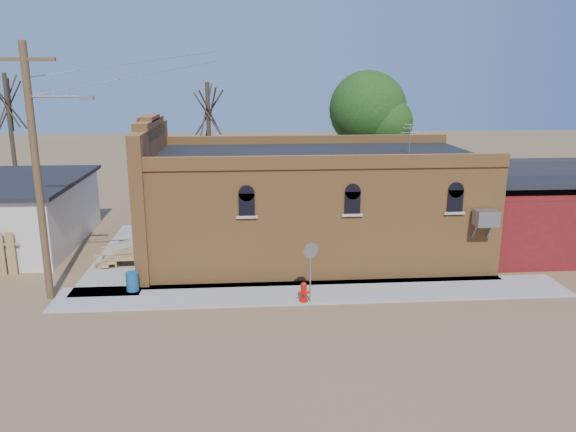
{
  "coord_description": "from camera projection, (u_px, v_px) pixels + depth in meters",
  "views": [
    {
      "loc": [
        -1.04,
        -18.5,
        7.95
      ],
      "look_at": [
        0.65,
        3.23,
        2.4
      ],
      "focal_mm": 35.0,
      "sensor_mm": 36.0,
      "label": 1
    }
  ],
  "objects": [
    {
      "name": "tree_bare_far",
      "position": [
        8.0,
        103.0,
        30.82
      ],
      "size": [
        2.8,
        2.8,
        8.16
      ],
      "color": "#3F2F24",
      "rests_on": "ground"
    },
    {
      "name": "utility_pole",
      "position": [
        38.0,
        169.0,
        19.28
      ],
      "size": [
        3.12,
        0.26,
        9.0
      ],
      "color": "brown",
      "rests_on": "ground"
    },
    {
      "name": "tree_leafy",
      "position": [
        368.0,
        110.0,
        31.94
      ],
      "size": [
        4.4,
        4.4,
        8.15
      ],
      "color": "#3F2F24",
      "rests_on": "ground"
    },
    {
      "name": "red_shed",
      "position": [
        522.0,
        202.0,
        25.53
      ],
      "size": [
        5.4,
        6.4,
        4.3
      ],
      "color": "#601510",
      "rests_on": "ground"
    },
    {
      "name": "stop_sign",
      "position": [
        310.0,
        256.0,
        19.56
      ],
      "size": [
        0.58,
        0.25,
        2.2
      ],
      "rotation": [
        0.0,
        0.0,
        -0.07
      ],
      "color": "gray",
      "rests_on": "sidewalk_south"
    },
    {
      "name": "sidewalk_west",
      "position": [
        130.0,
        255.0,
        25.23
      ],
      "size": [
        2.6,
        10.0,
        0.08
      ],
      "primitive_type": "cube",
      "color": "#9E9991",
      "rests_on": "ground"
    },
    {
      "name": "brick_bar",
      "position": [
        307.0,
        204.0,
        24.77
      ],
      "size": [
        16.4,
        7.97,
        6.3
      ],
      "color": "#B47237",
      "rests_on": "ground"
    },
    {
      "name": "sidewalk_south",
      "position": [
        316.0,
        292.0,
        20.88
      ],
      "size": [
        19.0,
        2.2,
        0.08
      ],
      "primitive_type": "cube",
      "color": "#9E9991",
      "rests_on": "ground"
    },
    {
      "name": "fire_hydrant",
      "position": [
        304.0,
        292.0,
        19.87
      ],
      "size": [
        0.4,
        0.36,
        0.73
      ],
      "rotation": [
        0.0,
        0.0,
        -0.01
      ],
      "color": "red",
      "rests_on": "sidewalk_south"
    },
    {
      "name": "trash_barrel",
      "position": [
        132.0,
        282.0,
        20.86
      ],
      "size": [
        0.6,
        0.6,
        0.72
      ],
      "primitive_type": "cylinder",
      "rotation": [
        0.0,
        0.0,
        0.34
      ],
      "color": "navy",
      "rests_on": "sidewalk_west"
    },
    {
      "name": "tree_bare_near",
      "position": [
        208.0,
        111.0,
        30.78
      ],
      "size": [
        2.8,
        2.8,
        7.65
      ],
      "color": "#3F2F24",
      "rests_on": "ground"
    },
    {
      "name": "ground",
      "position": [
        277.0,
        304.0,
        19.91
      ],
      "size": [
        120.0,
        120.0,
        0.0
      ],
      "primitive_type": "plane",
      "color": "brown",
      "rests_on": "ground"
    }
  ]
}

